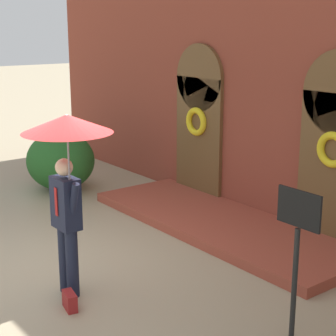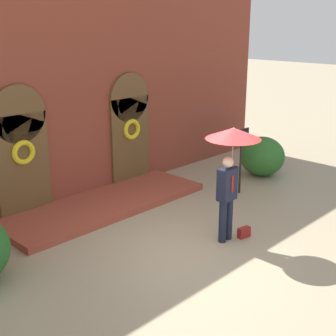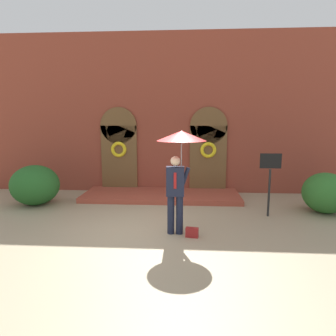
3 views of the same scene
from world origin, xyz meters
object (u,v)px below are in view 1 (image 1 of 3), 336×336
shrub_left (61,161)px  person_with_umbrella (67,151)px  sign_post (297,241)px  handbag (70,301)px

shrub_left → person_with_umbrella: bearing=-25.3°
sign_post → shrub_left: (-6.89, 0.69, -0.55)m
handbag → shrub_left: size_ratio=0.19×
handbag → sign_post: size_ratio=0.16×
sign_post → handbag: bearing=-141.9°
handbag → sign_post: 2.86m
person_with_umbrella → sign_post: person_with_umbrella is taller
sign_post → shrub_left: sign_post is taller
person_with_umbrella → handbag: size_ratio=8.44×
person_with_umbrella → shrub_left: person_with_umbrella is taller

